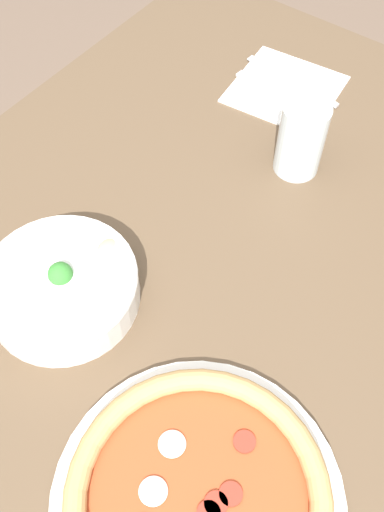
{
  "coord_description": "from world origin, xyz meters",
  "views": [
    {
      "loc": [
        -0.31,
        -0.24,
        1.43
      ],
      "look_at": [
        0.04,
        0.02,
        0.79
      ],
      "focal_mm": 40.0,
      "sensor_mm": 36.0,
      "label": 1
    }
  ],
  "objects_px": {
    "bowl": "(62,286)",
    "knife": "(296,83)",
    "pizza": "(198,499)",
    "fork": "(279,96)",
    "glass": "(301,139)"
  },
  "relations": [
    {
      "from": "fork",
      "to": "knife",
      "type": "distance_m",
      "value": 0.05
    },
    {
      "from": "knife",
      "to": "glass",
      "type": "distance_m",
      "value": 0.2
    },
    {
      "from": "bowl",
      "to": "knife",
      "type": "height_order",
      "value": "bowl"
    },
    {
      "from": "bowl",
      "to": "knife",
      "type": "xyz_separation_m",
      "value": [
        0.56,
        -0.03,
        -0.03
      ]
    },
    {
      "from": "pizza",
      "to": "knife",
      "type": "height_order",
      "value": "pizza"
    },
    {
      "from": "pizza",
      "to": "bowl",
      "type": "distance_m",
      "value": 0.31
    },
    {
      "from": "fork",
      "to": "knife",
      "type": "relative_size",
      "value": 0.91
    },
    {
      "from": "glass",
      "to": "bowl",
      "type": "bearing_deg",
      "value": 161.94
    },
    {
      "from": "fork",
      "to": "glass",
      "type": "xyz_separation_m",
      "value": [
        -0.12,
        -0.1,
        0.05
      ]
    },
    {
      "from": "pizza",
      "to": "fork",
      "type": "bearing_deg",
      "value": 23.93
    },
    {
      "from": "bowl",
      "to": "knife",
      "type": "distance_m",
      "value": 0.56
    },
    {
      "from": "fork",
      "to": "pizza",
      "type": "bearing_deg",
      "value": 120.12
    },
    {
      "from": "pizza",
      "to": "glass",
      "type": "relative_size",
      "value": 2.69
    },
    {
      "from": "pizza",
      "to": "glass",
      "type": "distance_m",
      "value": 0.52
    },
    {
      "from": "glass",
      "to": "knife",
      "type": "bearing_deg",
      "value": 30.43
    }
  ]
}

